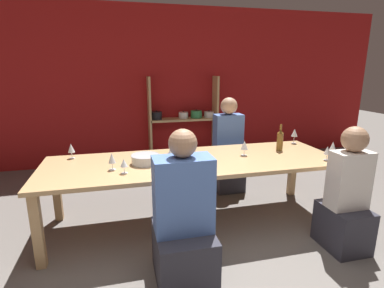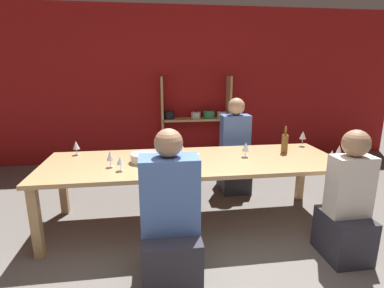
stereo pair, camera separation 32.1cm
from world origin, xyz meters
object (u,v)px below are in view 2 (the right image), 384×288
wine_glass_white_a (170,151)px  wine_glass_white_c (120,161)px  shelf_unit (196,132)px  wine_bottle_green (285,142)px  dining_table (193,166)px  wine_glass_red_b (339,150)px  wine_glass_red_c (303,135)px  wine_glass_empty_c (76,145)px  wine_glass_white_b (110,156)px  person_near_b (170,228)px  cell_phone (193,154)px  wine_glass_empty_a (181,146)px  person_near_a (347,211)px  person_far_a (234,156)px  mixing_bowl (144,157)px  wine_glass_red_a (332,155)px  wine_glass_empty_b (246,147)px

wine_glass_white_a → wine_glass_white_c: size_ratio=1.20×
shelf_unit → wine_bottle_green: shelf_unit is taller
dining_table → wine_bottle_green: wine_bottle_green is taller
wine_glass_red_b → wine_glass_red_c: wine_glass_red_c is taller
wine_bottle_green → wine_glass_empty_c: (-2.33, 0.25, -0.02)m
wine_bottle_green → wine_glass_white_b: wine_bottle_green is taller
wine_glass_white_b → person_near_b: bearing=-55.1°
wine_glass_empty_c → cell_phone: 1.30m
dining_table → wine_bottle_green: bearing=6.9°
wine_bottle_green → wine_glass_empty_a: 1.18m
wine_glass_empty_c → person_near_a: (2.51, -1.17, -0.39)m
wine_glass_empty_c → person_near_b: (0.95, -1.24, -0.39)m
wine_glass_red_c → person_near_b: person_near_b is taller
wine_bottle_green → wine_glass_white_a: (-1.32, -0.16, -0.00)m
wine_glass_white_b → person_far_a: size_ratio=0.13×
wine_glass_white_b → person_near_b: 1.00m
wine_glass_red_b → wine_glass_white_c: (-2.20, 0.02, -0.03)m
mixing_bowl → wine_glass_red_b: size_ratio=1.65×
dining_table → cell_phone: size_ratio=18.85×
wine_glass_white_c → person_far_a: 1.82m
shelf_unit → wine_glass_white_b: shelf_unit is taller
dining_table → wine_glass_red_c: size_ratio=16.32×
wine_glass_red_a → wine_glass_red_c: bearing=84.4°
wine_glass_white_b → person_near_a: 2.23m
dining_table → person_far_a: person_far_a is taller
wine_glass_red_a → person_near_b: person_near_b is taller
wine_glass_empty_a → wine_glass_empty_c: (-1.15, 0.24, -0.01)m
wine_bottle_green → wine_glass_empty_c: size_ratio=1.92×
wine_bottle_green → wine_glass_red_b: size_ratio=1.77×
wine_glass_red_c → cell_phone: wine_glass_red_c is taller
mixing_bowl → person_near_b: bearing=-77.0°
person_near_a → person_far_a: 1.73m
mixing_bowl → wine_glass_red_a: (1.86, -0.34, 0.05)m
person_far_a → wine_glass_red_a: bearing=119.0°
dining_table → wine_glass_white_c: (-0.73, -0.24, 0.16)m
wine_glass_red_b → wine_glass_empty_c: wine_glass_red_b is taller
wine_glass_white_a → person_near_a: 1.73m
wine_glass_white_b → cell_phone: size_ratio=1.02×
wine_glass_red_a → person_near_b: size_ratio=0.12×
shelf_unit → wine_bottle_green: size_ratio=4.91×
person_near_a → person_near_b: (-1.56, -0.08, 0.00)m
dining_table → wine_glass_empty_b: size_ratio=18.66×
mixing_bowl → person_far_a: 1.50m
wine_glass_white_b → wine_glass_empty_b: bearing=6.0°
shelf_unit → wine_glass_red_a: size_ratio=10.19×
wine_glass_red_a → person_near_a: person_near_a is taller
dining_table → wine_glass_red_a: bearing=-14.0°
wine_glass_white_c → wine_glass_empty_c: (-0.53, 0.62, 0.01)m
person_far_a → wine_glass_white_a: bearing=43.0°
cell_phone → person_near_b: person_near_b is taller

